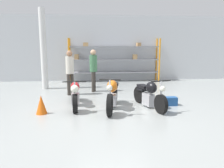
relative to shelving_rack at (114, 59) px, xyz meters
The scene contains 11 objects.
ground_plane 5.45m from the shelving_rack, 95.65° to the right, with size 30.00×30.00×0.00m, color #9EA3A0.
back_wall 0.84m from the shelving_rack, 144.79° to the left, with size 30.00×0.08×3.60m.
shelving_rack is the anchor object (origin of this frame).
support_pillar 3.88m from the shelving_rack, 150.42° to the right, with size 0.28×0.28×3.60m.
motorcycle_red 5.36m from the shelving_rack, 109.11° to the right, with size 0.69×2.02×0.94m.
motorcycle_orange 5.50m from the shelving_rack, 95.85° to the right, with size 0.69×2.05×1.05m.
motorcycle_black 5.46m from the shelving_rack, 83.41° to the right, with size 0.81×1.88×0.97m.
person_browsing 3.86m from the shelving_rack, 122.25° to the right, with size 0.45×0.45×1.78m.
person_near_rack 2.95m from the shelving_rack, 112.47° to the right, with size 0.40×0.40×1.80m.
toolbox 5.46m from the shelving_rack, 74.91° to the right, with size 0.44×0.26×0.28m.
traffic_cone 6.39m from the shelving_rack, 114.91° to the right, with size 0.32×0.32×0.55m.
Camera 1 is at (-0.64, -6.73, 1.96)m, focal length 35.00 mm.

